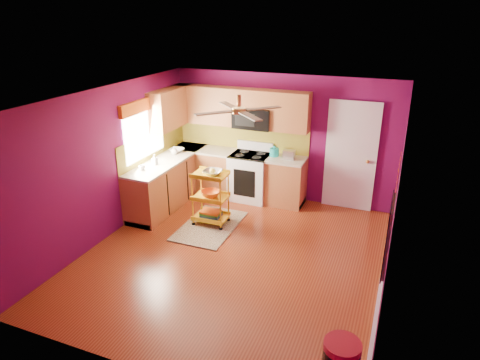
% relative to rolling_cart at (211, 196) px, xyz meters
% --- Properties ---
extents(ground, '(5.00, 5.00, 0.00)m').
position_rel_rolling_cart_xyz_m(ground, '(0.80, -0.85, -0.55)').
color(ground, maroon).
rests_on(ground, ground).
extents(room_envelope, '(4.54, 5.04, 2.52)m').
position_rel_rolling_cart_xyz_m(room_envelope, '(0.82, -0.85, 1.08)').
color(room_envelope, '#620B44').
rests_on(room_envelope, ground).
extents(lower_cabinets, '(2.81, 2.31, 0.94)m').
position_rel_rolling_cart_xyz_m(lower_cabinets, '(-0.55, 0.97, -0.12)').
color(lower_cabinets, brown).
rests_on(lower_cabinets, ground).
extents(electric_range, '(0.76, 0.66, 1.13)m').
position_rel_rolling_cart_xyz_m(electric_range, '(0.25, 1.32, -0.07)').
color(electric_range, white).
rests_on(electric_range, ground).
extents(upper_cabinetry, '(2.80, 2.30, 1.26)m').
position_rel_rolling_cart_xyz_m(upper_cabinetry, '(-0.44, 1.32, 1.24)').
color(upper_cabinetry, brown).
rests_on(upper_cabinetry, ground).
extents(left_window, '(0.08, 1.35, 1.08)m').
position_rel_rolling_cart_xyz_m(left_window, '(-1.42, 0.20, 1.18)').
color(left_window, white).
rests_on(left_window, ground).
extents(panel_door, '(0.95, 0.11, 2.15)m').
position_rel_rolling_cart_xyz_m(panel_door, '(2.15, 1.62, 0.47)').
color(panel_door, white).
rests_on(panel_door, ground).
extents(right_wall_art, '(0.04, 2.74, 1.04)m').
position_rel_rolling_cart_xyz_m(right_wall_art, '(3.03, -1.19, 0.89)').
color(right_wall_art, black).
rests_on(right_wall_art, ground).
extents(ceiling_fan, '(1.01, 1.01, 0.26)m').
position_rel_rolling_cart_xyz_m(ceiling_fan, '(0.80, -0.65, 1.74)').
color(ceiling_fan, '#BF8C3F').
rests_on(ceiling_fan, ground).
extents(shag_rug, '(0.92, 1.49, 0.02)m').
position_rel_rolling_cart_xyz_m(shag_rug, '(0.02, -0.11, -0.54)').
color(shag_rug, black).
rests_on(shag_rug, ground).
extents(rolling_cart, '(0.61, 0.45, 1.08)m').
position_rel_rolling_cart_xyz_m(rolling_cart, '(0.00, 0.00, 0.00)').
color(rolling_cart, yellow).
rests_on(rolling_cart, ground).
extents(teal_kettle, '(0.18, 0.18, 0.21)m').
position_rel_rolling_cart_xyz_m(teal_kettle, '(0.71, 1.41, 0.47)').
color(teal_kettle, teal).
rests_on(teal_kettle, lower_cabinets).
extents(toaster, '(0.22, 0.15, 0.18)m').
position_rel_rolling_cart_xyz_m(toaster, '(1.03, 1.34, 0.48)').
color(toaster, beige).
rests_on(toaster, lower_cabinets).
extents(soap_bottle_a, '(0.09, 0.09, 0.20)m').
position_rel_rolling_cart_xyz_m(soap_bottle_a, '(-1.20, 0.12, 0.48)').
color(soap_bottle_a, '#EA3F72').
rests_on(soap_bottle_a, lower_cabinets).
extents(soap_bottle_b, '(0.13, 0.13, 0.17)m').
position_rel_rolling_cart_xyz_m(soap_bottle_b, '(-1.16, 0.78, 0.47)').
color(soap_bottle_b, white).
rests_on(soap_bottle_b, lower_cabinets).
extents(counter_dish, '(0.28, 0.28, 0.07)m').
position_rel_rolling_cart_xyz_m(counter_dish, '(-1.19, 0.93, 0.42)').
color(counter_dish, white).
rests_on(counter_dish, lower_cabinets).
extents(counter_cup, '(0.12, 0.12, 0.09)m').
position_rel_rolling_cart_xyz_m(counter_cup, '(-1.25, -0.21, 0.43)').
color(counter_cup, white).
rests_on(counter_cup, lower_cabinets).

